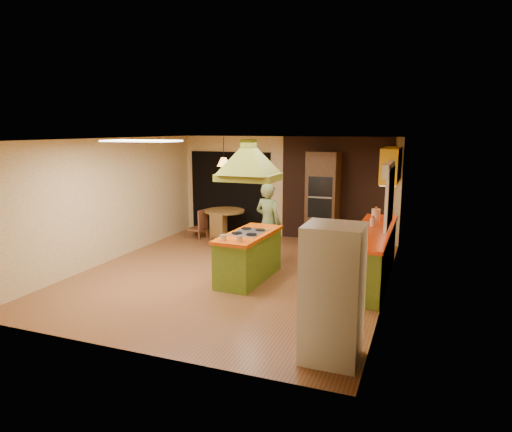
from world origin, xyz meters
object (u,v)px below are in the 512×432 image
at_px(kitchen_island, 249,256).
at_px(refrigerator, 332,293).
at_px(wall_oven, 323,198).
at_px(dining_table, 224,219).
at_px(man, 268,222).
at_px(canister_large, 376,215).

height_order(kitchen_island, refrigerator, refrigerator).
distance_m(kitchen_island, wall_oven, 3.26).
height_order(refrigerator, dining_table, refrigerator).
distance_m(kitchen_island, dining_table, 3.07).
height_order(refrigerator, wall_oven, wall_oven).
height_order(kitchen_island, man, man).
relative_size(man, refrigerator, 1.00).
height_order(man, wall_oven, wall_oven).
height_order(wall_oven, dining_table, wall_oven).
distance_m(man, refrigerator, 4.12).
relative_size(wall_oven, dining_table, 2.20).
xyz_separation_m(refrigerator, wall_oven, (-1.34, 5.51, 0.27)).
bearing_deg(man, dining_table, -24.12).
xyz_separation_m(man, wall_oven, (0.69, 1.93, 0.27)).
bearing_deg(kitchen_island, dining_table, 125.41).
bearing_deg(refrigerator, dining_table, 126.25).
bearing_deg(man, refrigerator, 136.04).
relative_size(refrigerator, canister_large, 6.64).
bearing_deg(wall_oven, man, -107.06).
distance_m(man, canister_large, 2.12).
distance_m(refrigerator, wall_oven, 5.67).
bearing_deg(kitchen_island, canister_large, 39.48).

